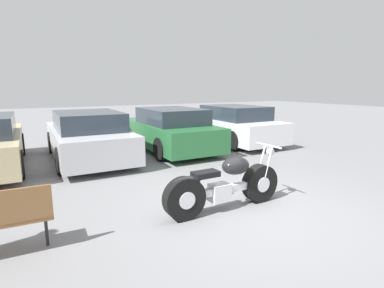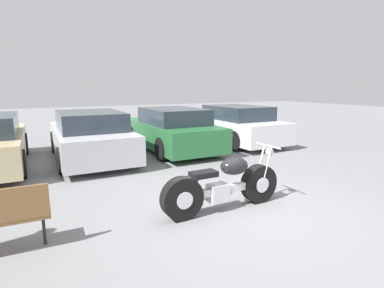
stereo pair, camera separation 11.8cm
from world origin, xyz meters
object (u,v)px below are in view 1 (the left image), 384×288
at_px(motorcycle, 224,185).
at_px(parked_car_white, 231,125).
at_px(parked_car_green, 169,130).
at_px(parked_car_silver, 88,136).

height_order(motorcycle, parked_car_white, parked_car_white).
height_order(parked_car_green, parked_car_white, same).
xyz_separation_m(parked_car_silver, parked_car_white, (5.25, 0.23, 0.00)).
bearing_deg(parked_car_silver, parked_car_white, 2.46).
height_order(motorcycle, parked_car_green, parked_car_green).
bearing_deg(parked_car_silver, parked_car_green, 2.68).
bearing_deg(parked_car_green, parked_car_white, 2.24).
height_order(parked_car_silver, parked_car_green, same).
relative_size(parked_car_silver, parked_car_green, 1.00).
distance_m(motorcycle, parked_car_silver, 5.13).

